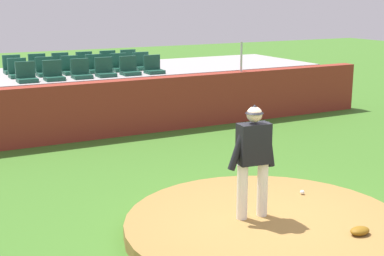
# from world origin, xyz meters

# --- Properties ---
(ground_plane) EXTENTS (60.00, 60.00, 0.00)m
(ground_plane) POSITION_xyz_m (0.00, 0.00, 0.00)
(ground_plane) COLOR #3A6B22
(pitchers_mound) EXTENTS (4.17, 4.17, 0.21)m
(pitchers_mound) POSITION_xyz_m (0.00, 0.00, 0.10)
(pitchers_mound) COLOR olive
(pitchers_mound) RESTS_ON ground_plane
(pitcher) EXTENTS (0.77, 0.29, 1.70)m
(pitcher) POSITION_xyz_m (-0.12, 0.21, 1.19)
(pitcher) COLOR white
(pitcher) RESTS_ON pitchers_mound
(baseball) EXTENTS (0.07, 0.07, 0.07)m
(baseball) POSITION_xyz_m (1.16, 0.62, 0.25)
(baseball) COLOR white
(baseball) RESTS_ON pitchers_mound
(fielding_glove) EXTENTS (0.30, 0.20, 0.11)m
(fielding_glove) POSITION_xyz_m (0.84, -1.01, 0.26)
(fielding_glove) COLOR brown
(fielding_glove) RESTS_ON pitchers_mound
(brick_barrier) EXTENTS (15.61, 0.40, 1.39)m
(brick_barrier) POSITION_xyz_m (0.00, 6.67, 0.70)
(brick_barrier) COLOR maroon
(brick_barrier) RESTS_ON ground_plane
(fence_post_right) EXTENTS (0.06, 0.06, 0.83)m
(fence_post_right) POSITION_xyz_m (3.83, 6.67, 1.80)
(fence_post_right) COLOR silver
(fence_post_right) RESTS_ON brick_barrier
(bleacher_platform) EXTENTS (14.51, 3.68, 1.33)m
(bleacher_platform) POSITION_xyz_m (0.00, 9.23, 0.66)
(bleacher_platform) COLOR #9B9494
(bleacher_platform) RESTS_ON ground_plane
(stadium_chair_0) EXTENTS (0.48, 0.44, 0.50)m
(stadium_chair_0) POSITION_xyz_m (-1.74, 7.90, 1.48)
(stadium_chair_0) COLOR #1A4F3C
(stadium_chair_0) RESTS_ON bleacher_platform
(stadium_chair_1) EXTENTS (0.48, 0.44, 0.50)m
(stadium_chair_1) POSITION_xyz_m (-1.07, 7.88, 1.48)
(stadium_chair_1) COLOR #1A4F3C
(stadium_chair_1) RESTS_ON bleacher_platform
(stadium_chair_2) EXTENTS (0.48, 0.44, 0.50)m
(stadium_chair_2) POSITION_xyz_m (-0.34, 7.92, 1.48)
(stadium_chair_2) COLOR #1A4F3C
(stadium_chair_2) RESTS_ON bleacher_platform
(stadium_chair_3) EXTENTS (0.48, 0.44, 0.50)m
(stadium_chair_3) POSITION_xyz_m (0.32, 7.93, 1.48)
(stadium_chair_3) COLOR #1A4F3C
(stadium_chair_3) RESTS_ON bleacher_platform
(stadium_chair_4) EXTENTS (0.48, 0.44, 0.50)m
(stadium_chair_4) POSITION_xyz_m (1.02, 7.93, 1.48)
(stadium_chair_4) COLOR #1A4F3C
(stadium_chair_4) RESTS_ON bleacher_platform
(stadium_chair_5) EXTENTS (0.48, 0.44, 0.50)m
(stadium_chair_5) POSITION_xyz_m (1.72, 7.91, 1.48)
(stadium_chair_5) COLOR #1A4F3C
(stadium_chair_5) RESTS_ON bleacher_platform
(stadium_chair_6) EXTENTS (0.48, 0.44, 0.50)m
(stadium_chair_6) POSITION_xyz_m (-1.77, 8.81, 1.48)
(stadium_chair_6) COLOR #1A4F3C
(stadium_chair_6) RESTS_ON bleacher_platform
(stadium_chair_7) EXTENTS (0.48, 0.44, 0.50)m
(stadium_chair_7) POSITION_xyz_m (-1.05, 8.79, 1.48)
(stadium_chair_7) COLOR #1A4F3C
(stadium_chair_7) RESTS_ON bleacher_platform
(stadium_chair_8) EXTENTS (0.48, 0.44, 0.50)m
(stadium_chair_8) POSITION_xyz_m (-0.36, 8.79, 1.48)
(stadium_chair_8) COLOR #1A4F3C
(stadium_chair_8) RESTS_ON bleacher_platform
(stadium_chair_9) EXTENTS (0.48, 0.44, 0.50)m
(stadium_chair_9) POSITION_xyz_m (0.34, 8.82, 1.48)
(stadium_chair_9) COLOR #1A4F3C
(stadium_chair_9) RESTS_ON bleacher_platform
(stadium_chair_10) EXTENTS (0.48, 0.44, 0.50)m
(stadium_chair_10) POSITION_xyz_m (1.08, 8.80, 1.48)
(stadium_chair_10) COLOR #1A4F3C
(stadium_chair_10) RESTS_ON bleacher_platform
(stadium_chair_11) EXTENTS (0.48, 0.44, 0.50)m
(stadium_chair_11) POSITION_xyz_m (1.78, 8.84, 1.48)
(stadium_chair_11) COLOR #1A4F3C
(stadium_chair_11) RESTS_ON bleacher_platform
(stadium_chair_12) EXTENTS (0.48, 0.44, 0.50)m
(stadium_chair_12) POSITION_xyz_m (-1.74, 9.74, 1.48)
(stadium_chair_12) COLOR #1A4F3C
(stadium_chair_12) RESTS_ON bleacher_platform
(stadium_chair_13) EXTENTS (0.48, 0.44, 0.50)m
(stadium_chair_13) POSITION_xyz_m (-1.04, 9.74, 1.48)
(stadium_chair_13) COLOR #1A4F3C
(stadium_chair_13) RESTS_ON bleacher_platform
(stadium_chair_14) EXTENTS (0.48, 0.44, 0.50)m
(stadium_chair_14) POSITION_xyz_m (-0.38, 9.73, 1.48)
(stadium_chair_14) COLOR #1A4F3C
(stadium_chair_14) RESTS_ON bleacher_platform
(stadium_chair_15) EXTENTS (0.48, 0.44, 0.50)m
(stadium_chair_15) POSITION_xyz_m (0.33, 9.71, 1.48)
(stadium_chair_15) COLOR #1A4F3C
(stadium_chair_15) RESTS_ON bleacher_platform
(stadium_chair_16) EXTENTS (0.48, 0.44, 0.50)m
(stadium_chair_16) POSITION_xyz_m (1.07, 9.72, 1.48)
(stadium_chair_16) COLOR #1A4F3C
(stadium_chair_16) RESTS_ON bleacher_platform
(stadium_chair_17) EXTENTS (0.48, 0.44, 0.50)m
(stadium_chair_17) POSITION_xyz_m (1.73, 9.73, 1.48)
(stadium_chair_17) COLOR #1A4F3C
(stadium_chair_17) RESTS_ON bleacher_platform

